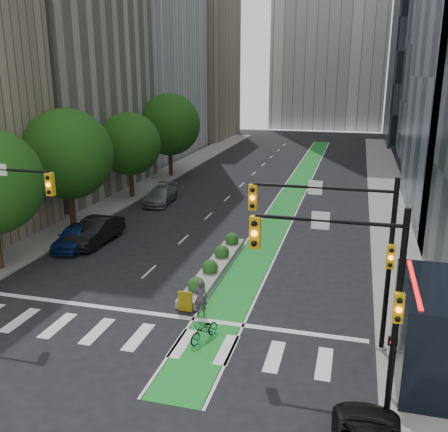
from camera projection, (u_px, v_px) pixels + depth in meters
The scene contains 20 objects.
ground at pixel (148, 326), 22.72m from camera, with size 160.00×160.00×0.00m, color black.
sidewalk_left at pixel (138, 189), 48.82m from camera, with size 3.60×90.00×0.15m, color gray.
sidewalk_right at pixel (390, 205), 42.98m from camera, with size 3.60×90.00×0.15m, color gray.
bike_lane_paint at pixel (295, 188), 49.81m from camera, with size 2.20×70.00×0.01m, color #188628.
building_beige at pixel (43, 28), 45.76m from camera, with size 14.00×18.00×30.00m, color #B7AD99.
building_tan_far at pixel (190, 61), 85.30m from camera, with size 14.00×16.00×26.00m, color tan.
building_dark_end at pixel (440, 53), 76.97m from camera, with size 14.00×18.00×28.00m, color black.
tree_mid at pixel (67, 154), 35.03m from camera, with size 6.40×6.40×8.78m.
tree_midfar at pixel (130, 144), 44.48m from camera, with size 5.60×5.60×7.76m.
tree_far at pixel (169, 125), 53.55m from camera, with size 6.60×6.60×9.00m.
signal_right at pixel (351, 239), 19.67m from camera, with size 5.82×0.51×7.20m.
signal_far_right at pixel (358, 287), 15.43m from camera, with size 4.82×0.51×7.20m.
median_planter at pixel (215, 265), 28.85m from camera, with size 1.20×10.26×1.10m.
parking_canopy at pixel (443, 334), 18.24m from camera, with size 3.20×5.00×3.85m.
ped_signal_post at pixel (391, 358), 17.34m from camera, with size 0.32×0.43×2.46m.
bicycle at pixel (204, 330), 21.43m from camera, with size 0.61×1.75×0.92m, color gray.
cyclist at pixel (201, 298), 23.57m from camera, with size 0.64×0.42×1.77m, color #3E3742.
parked_car_left_near at pixel (75, 236), 32.73m from camera, with size 1.81×4.50×1.53m, color navy.
parked_car_left_mid at pixel (96, 231), 33.54m from camera, with size 1.79×5.13×1.69m, color black.
parked_car_left_far at pixel (161, 195), 43.75m from camera, with size 2.07×5.09×1.48m, color slate.
Camera 1 is at (8.63, -18.83, 11.16)m, focal length 40.00 mm.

